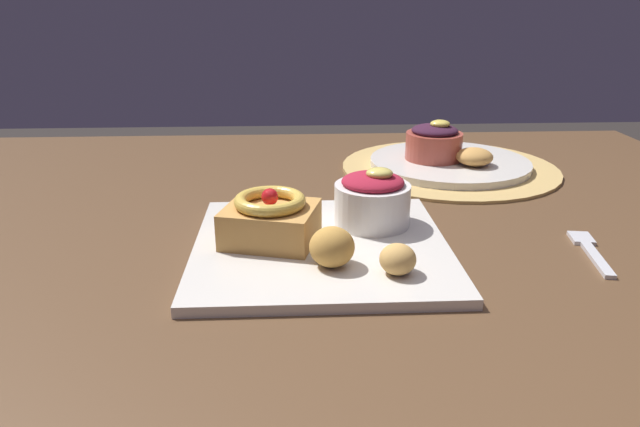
% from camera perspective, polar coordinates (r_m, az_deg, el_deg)
% --- Properties ---
extents(dining_table, '(1.45, 0.96, 0.73)m').
position_cam_1_polar(dining_table, '(0.85, -3.07, -5.45)').
color(dining_table, brown).
rests_on(dining_table, ground_plane).
extents(woven_placemat, '(0.37, 0.37, 0.00)m').
position_cam_1_polar(woven_placemat, '(1.04, 12.38, 4.36)').
color(woven_placemat, tan).
rests_on(woven_placemat, dining_table).
extents(front_plate, '(0.29, 0.29, 0.01)m').
position_cam_1_polar(front_plate, '(0.69, 0.08, -3.22)').
color(front_plate, silver).
rests_on(front_plate, dining_table).
extents(cake_slice, '(0.12, 0.11, 0.06)m').
position_cam_1_polar(cake_slice, '(0.68, -4.81, -0.54)').
color(cake_slice, '#C68E47').
rests_on(cake_slice, front_plate).
extents(berry_ramekin, '(0.09, 0.09, 0.07)m').
position_cam_1_polar(berry_ramekin, '(0.73, 5.09, 1.38)').
color(berry_ramekin, white).
rests_on(berry_ramekin, front_plate).
extents(fritter_front, '(0.04, 0.04, 0.03)m').
position_cam_1_polar(fritter_front, '(0.61, 7.53, -4.40)').
color(fritter_front, tan).
rests_on(fritter_front, front_plate).
extents(fritter_middle, '(0.05, 0.05, 0.04)m').
position_cam_1_polar(fritter_middle, '(0.62, 1.17, -3.25)').
color(fritter_middle, gold).
rests_on(fritter_middle, front_plate).
extents(back_plate, '(0.27, 0.27, 0.01)m').
position_cam_1_polar(back_plate, '(1.04, 12.41, 4.81)').
color(back_plate, silver).
rests_on(back_plate, woven_placemat).
extents(back_ramekin, '(0.10, 0.10, 0.07)m').
position_cam_1_polar(back_ramekin, '(1.03, 10.98, 6.81)').
color(back_ramekin, '#B24C3D').
rests_on(back_ramekin, back_plate).
extents(back_pastry, '(0.06, 0.06, 0.03)m').
position_cam_1_polar(back_pastry, '(1.01, 14.70, 5.33)').
color(back_pastry, '#C68E47').
rests_on(back_pastry, back_plate).
extents(fork, '(0.04, 0.13, 0.00)m').
position_cam_1_polar(fork, '(0.76, 24.64, -3.20)').
color(fork, silver).
rests_on(fork, dining_table).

